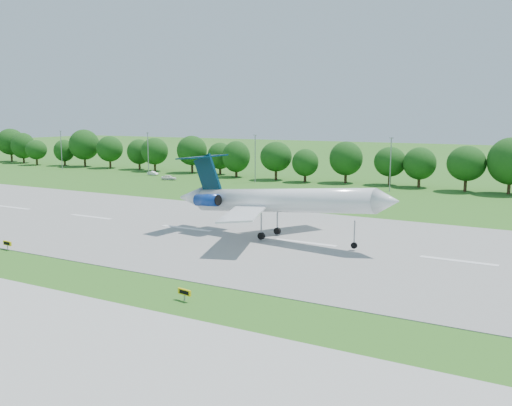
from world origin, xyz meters
name	(u,v)px	position (x,y,z in m)	size (l,w,h in m)	color
ground	(58,266)	(0.00, 0.00, 0.00)	(600.00, 600.00, 0.00)	#2C691B
runway	(186,229)	(0.00, 25.00, 0.04)	(400.00, 45.00, 0.08)	gray
tree_line	(343,159)	(0.00, 92.00, 6.19)	(288.40, 8.40, 10.40)	#382314
light_poles	(319,161)	(-2.50, 82.00, 6.34)	(175.90, 0.25, 12.19)	gray
airliner	(270,199)	(14.44, 25.17, 5.61)	(35.75, 25.84, 11.39)	white
taxi_sign_centre	(7,243)	(-12.10, 2.57, 0.85)	(1.65, 0.34, 1.15)	gray
taxi_sign_right	(184,292)	(20.12, -2.75, 0.85)	(1.64, 0.45, 1.15)	gray
service_vehicle_a	(153,173)	(-54.33, 82.95, 0.57)	(1.20, 3.44, 1.13)	white
service_vehicle_b	(169,177)	(-42.77, 75.60, 0.67)	(1.58, 3.92, 1.33)	white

